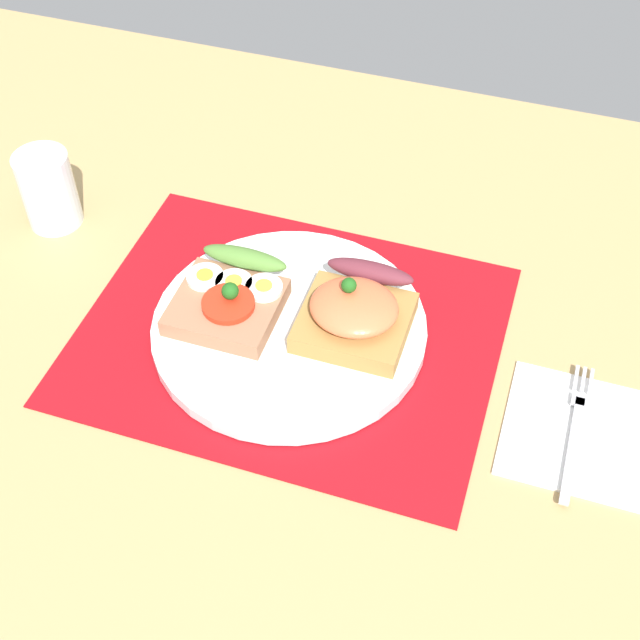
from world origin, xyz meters
TOP-DOWN VIEW (x-y plane):
  - ground_plane at (0.00, 0.00)cm, footprint 120.00×90.00cm
  - placemat at (0.00, 0.00)cm, footprint 38.47×30.43cm
  - plate at (0.00, 0.00)cm, footprint 25.51×25.51cm
  - sandwich_egg_tomato at (-5.88, 0.28)cm, footprint 9.58×10.52cm
  - sandwich_salmon at (5.89, 1.57)cm, footprint 9.81×10.62cm
  - napkin at (27.45, -3.05)cm, footprint 13.27×12.42cm
  - fork at (26.73, -2.92)cm, footprint 1.62×14.58cm
  - drinking_glass at (-28.87, 7.59)cm, footprint 5.61×5.61cm

SIDE VIEW (x-z plane):
  - ground_plane at x=0.00cm, z-range -3.20..0.00cm
  - placemat at x=0.00cm, z-range 0.00..0.30cm
  - napkin at x=27.45cm, z-range 0.00..0.60cm
  - fork at x=26.73cm, z-range 0.60..0.92cm
  - plate at x=0.00cm, z-range 0.30..1.54cm
  - sandwich_egg_tomato at x=-5.88cm, z-range 0.92..4.90cm
  - sandwich_salmon at x=5.89cm, z-range 0.72..6.40cm
  - drinking_glass at x=-28.87cm, z-range 0.00..8.24cm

